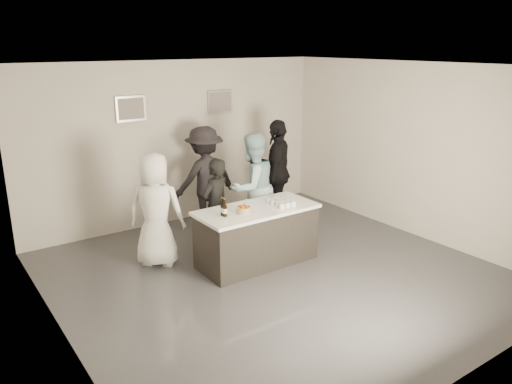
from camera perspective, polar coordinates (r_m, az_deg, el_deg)
floor at (r=7.51m, az=2.23°, el=-9.35°), size 6.00×6.00×0.00m
ceiling at (r=6.75m, az=2.53°, el=14.19°), size 6.00×6.00×0.00m
wall_back at (r=9.47m, az=-8.81°, el=5.61°), size 6.00×0.04×3.00m
wall_front at (r=5.07m, az=23.61°, el=-5.56°), size 6.00×0.04×3.00m
wall_left at (r=5.74m, az=-22.15°, el=-2.83°), size 0.04×6.00×3.00m
wall_right at (r=9.08m, az=17.62°, el=4.53°), size 0.04×6.00×3.00m
picture_left at (r=8.97m, az=-14.12°, el=9.22°), size 0.54×0.04×0.44m
picture_right at (r=9.76m, az=-4.12°, el=10.26°), size 0.54×0.04×0.44m
bar_counter at (r=7.68m, az=0.09°, el=-5.02°), size 1.86×0.86×0.90m
cake at (r=7.30m, az=-1.43°, el=-2.12°), size 0.21×0.21×0.08m
beer_bottle_a at (r=7.19m, az=-3.84°, el=-1.70°), size 0.07×0.07×0.26m
beer_bottle_b at (r=7.14m, az=-3.59°, el=-1.82°), size 0.07×0.07×0.26m
tumbler_cluster at (r=7.68m, az=2.88°, el=-1.16°), size 0.30×0.40×0.08m
candles at (r=7.20m, az=-0.44°, el=-2.71°), size 0.24×0.08×0.01m
person_main_black at (r=7.98m, az=-4.65°, el=-1.68°), size 0.66×0.54×1.57m
person_main_blue at (r=8.46m, az=-0.42°, el=0.53°), size 0.99×0.82×1.87m
person_guest_left at (r=7.66m, az=-11.37°, el=-2.05°), size 1.01×0.98×1.75m
person_guest_right at (r=9.33m, az=2.51°, el=2.34°), size 1.16×1.14×1.96m
person_guest_back at (r=9.09m, az=-5.87°, el=1.62°), size 1.25×0.76×1.88m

